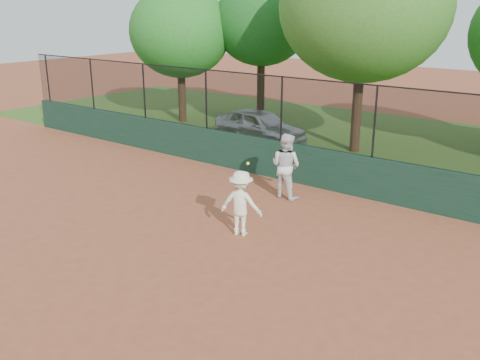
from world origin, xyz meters
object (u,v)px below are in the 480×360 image
Objects in this scene: tree_0 at (180,32)px; tree_2 at (364,7)px; parked_car at (260,126)px; player_main at (241,203)px; tree_1 at (262,23)px; player_second at (286,166)px.

tree_0 is 0.79× the size of tree_2.
player_main is at bearing -140.73° from parked_car.
player_main is 13.66m from tree_0.
tree_0 is (-10.00, 8.72, 3.27)m from player_main.
tree_0 is 0.96× the size of tree_1.
player_second is 2.89m from player_main.
tree_0 is (-5.24, 1.19, 3.39)m from parked_car.
player_main is (0.57, -2.83, -0.14)m from player_second.
tree_0 is 8.86m from tree_2.
parked_car is at bearing -55.42° from tree_1.
tree_2 reaches higher than tree_1.
player_main is at bearing -82.03° from tree_2.
tree_2 is (5.72, -2.04, 0.69)m from tree_1.
parked_car is 0.51× the size of tree_2.
tree_0 is at bearing 138.92° from player_main.
player_main is 0.25× the size of tree_2.
player_main reaches higher than parked_car.
player_main is 0.32× the size of tree_0.
parked_car is 6.35m from tree_0.
tree_2 reaches higher than tree_0.
tree_1 reaches higher than tree_0.
tree_0 is at bearing 179.45° from tree_2.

